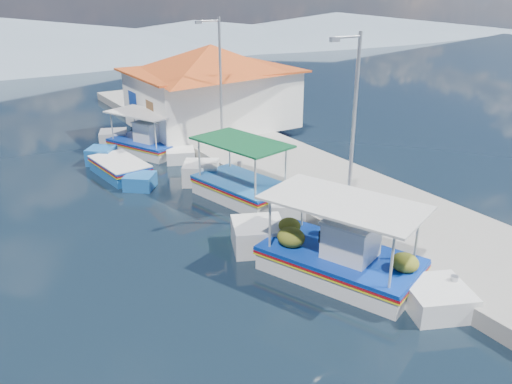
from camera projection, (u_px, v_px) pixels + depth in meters
ground at (268, 291)px, 13.92m from camera, size 160.00×160.00×0.00m
quay at (306, 178)px, 21.44m from camera, size 5.00×44.00×0.50m
bollards at (275, 184)px, 19.67m from camera, size 0.20×17.20×0.30m
main_caique at (339, 259)px, 14.56m from camera, size 4.13×7.31×2.59m
caique_green_canopy at (241, 189)px, 19.94m from camera, size 3.03×6.76×2.59m
caique_blue_hull at (120, 169)px, 22.43m from camera, size 2.01×5.59×1.00m
caique_far at (146, 144)px, 25.36m from camera, size 3.56×6.01×2.29m
harbor_building at (212, 85)px, 27.70m from camera, size 10.49×10.49×4.40m
lamp_post_near at (352, 118)px, 16.26m from camera, size 1.21×0.14×6.00m
lamp_post_far at (219, 78)px, 23.32m from camera, size 1.21×0.14×6.00m
mountain_ridge at (54, 38)px, 60.31m from camera, size 171.40×96.00×5.50m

